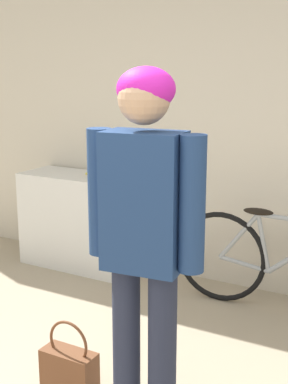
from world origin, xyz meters
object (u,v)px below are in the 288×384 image
at_px(person, 144,221).
at_px(bicycle, 285,264).
at_px(banana, 100,175).
at_px(handbag, 69,371).

relative_size(person, bicycle, 1.05).
bearing_deg(bicycle, person, -102.00).
xyz_separation_m(banana, handbag, (0.89, -1.66, -0.71)).
bearing_deg(person, handbag, 169.00).
bearing_deg(banana, handbag, -61.64).
bearing_deg(handbag, person, -4.50).
distance_m(person, handbag, 1.06).
xyz_separation_m(person, handbag, (-0.49, 0.04, -0.93)).
bearing_deg(handbag, banana, 118.36).
relative_size(bicycle, banana, 5.54).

